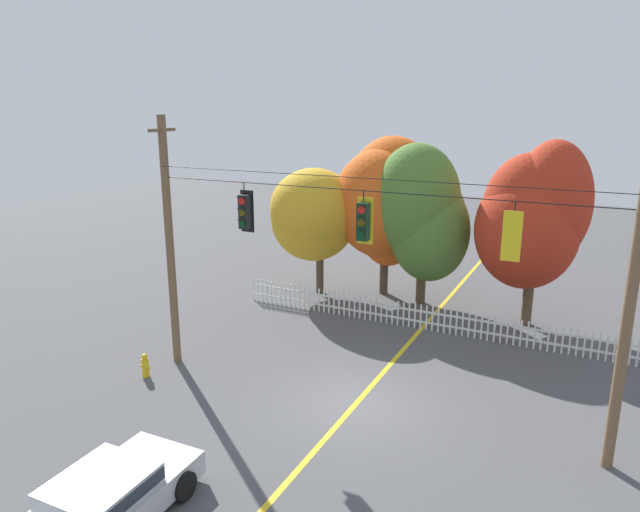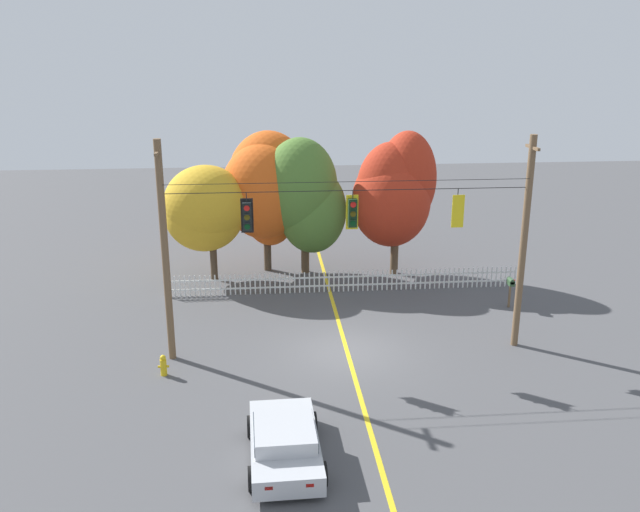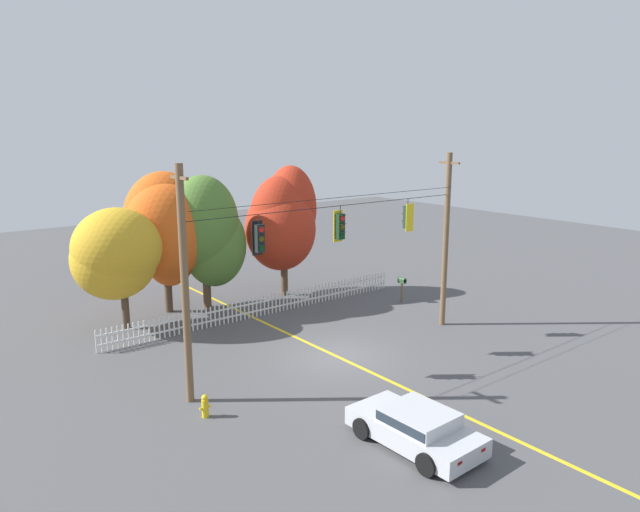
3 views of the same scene
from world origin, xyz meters
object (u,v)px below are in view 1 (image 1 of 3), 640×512
object	(u,v)px
autumn_maple_mid	(387,201)
traffic_signal_northbound_primary	(245,212)
autumn_maple_near_fence	(314,212)
autumn_maple_far_west	(533,219)
traffic_signal_westbound_side	(363,221)
traffic_signal_eastbound_side	(513,235)
fire_hydrant	(145,365)
parked_car	(106,499)
autumn_oak_far_east	(424,215)

from	to	relation	value
autumn_maple_mid	traffic_signal_northbound_primary	bearing A→B (deg)	-94.65
autumn_maple_near_fence	traffic_signal_northbound_primary	bearing A→B (deg)	-75.84
autumn_maple_near_fence	autumn_maple_far_west	bearing A→B (deg)	0.66
traffic_signal_westbound_side	autumn_maple_near_fence	size ratio (longest dim) A/B	0.25
traffic_signal_eastbound_side	fire_hydrant	size ratio (longest dim) A/B	1.81
traffic_signal_eastbound_side	autumn_maple_far_west	distance (m)	8.66
parked_car	autumn_oak_far_east	bearing A→B (deg)	83.71
traffic_signal_northbound_primary	fire_hydrant	size ratio (longest dim) A/B	1.92
traffic_signal_eastbound_side	autumn_maple_near_fence	distance (m)	12.82
traffic_signal_eastbound_side	parked_car	size ratio (longest dim) A/B	0.34
traffic_signal_westbound_side	traffic_signal_northbound_primary	bearing A→B (deg)	-180.00
autumn_maple_mid	fire_hydrant	world-z (taller)	autumn_maple_mid
autumn_maple_far_west	parked_car	world-z (taller)	autumn_maple_far_west
traffic_signal_eastbound_side	autumn_maple_near_fence	size ratio (longest dim) A/B	0.25
autumn_maple_near_fence	autumn_oak_far_east	size ratio (longest dim) A/B	0.83
autumn_oak_far_east	fire_hydrant	xyz separation A→B (m)	(-5.67, -10.23, -3.48)
traffic_signal_northbound_primary	traffic_signal_eastbound_side	bearing A→B (deg)	-0.15
autumn_maple_far_west	parked_car	size ratio (longest dim) A/B	1.75
traffic_signal_northbound_primary	autumn_maple_far_west	size ratio (longest dim) A/B	0.21
traffic_signal_westbound_side	autumn_oak_far_east	distance (m)	9.06
autumn_maple_mid	autumn_oak_far_east	size ratio (longest dim) A/B	1.03
traffic_signal_eastbound_side	parked_car	xyz separation A→B (m)	(-6.40, -6.63, -4.69)
parked_car	fire_hydrant	distance (m)	6.63
traffic_signal_westbound_side	fire_hydrant	size ratio (longest dim) A/B	1.87
autumn_maple_mid	autumn_oak_far_east	xyz separation A→B (m)	(1.89, -0.74, -0.34)
autumn_oak_far_east	autumn_maple_far_west	bearing A→B (deg)	-4.70
autumn_oak_far_east	fire_hydrant	bearing A→B (deg)	-119.00
traffic_signal_northbound_primary	autumn_maple_near_fence	world-z (taller)	traffic_signal_northbound_primary
traffic_signal_westbound_side	autumn_maple_far_west	bearing A→B (deg)	69.39
traffic_signal_eastbound_side	parked_car	world-z (taller)	traffic_signal_eastbound_side
traffic_signal_westbound_side	autumn_maple_far_west	size ratio (longest dim) A/B	0.20
traffic_signal_northbound_primary	parked_car	world-z (taller)	traffic_signal_northbound_primary
autumn_maple_mid	autumn_maple_far_west	bearing A→B (deg)	-10.13
traffic_signal_northbound_primary	autumn_oak_far_east	distance (m)	9.39
autumn_maple_near_fence	autumn_maple_far_west	xyz separation A→B (m)	(9.00, 0.10, 0.45)
fire_hydrant	parked_car	bearing A→B (deg)	-53.32
autumn_oak_far_east	parked_car	size ratio (longest dim) A/B	1.69
traffic_signal_westbound_side	parked_car	size ratio (longest dim) A/B	0.35
traffic_signal_northbound_primary	autumn_maple_far_west	bearing A→B (deg)	51.21
traffic_signal_westbound_side	traffic_signal_eastbound_side	xyz separation A→B (m)	(3.71, -0.02, 0.02)
traffic_signal_northbound_primary	parked_car	size ratio (longest dim) A/B	0.36
parked_car	fire_hydrant	world-z (taller)	parked_car
traffic_signal_eastbound_side	autumn_maple_far_west	world-z (taller)	autumn_maple_far_west
autumn_maple_near_fence	autumn_maple_far_west	world-z (taller)	autumn_maple_far_west
autumn_maple_mid	parked_car	distance (m)	16.68
traffic_signal_eastbound_side	autumn_maple_near_fence	xyz separation A→B (m)	(-9.50, 8.46, -1.61)
traffic_signal_eastbound_side	autumn_oak_far_east	world-z (taller)	autumn_oak_far_east
traffic_signal_eastbound_side	autumn_maple_mid	bearing A→B (deg)	124.29
traffic_signal_eastbound_side	fire_hydrant	world-z (taller)	traffic_signal_eastbound_side
autumn_maple_near_fence	autumn_oak_far_east	xyz separation A→B (m)	(4.81, 0.45, 0.17)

